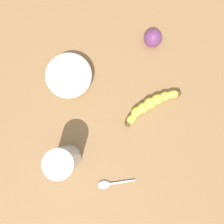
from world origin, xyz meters
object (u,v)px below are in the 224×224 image
smoothie_glass (64,161)px  ceramic_bowl (69,76)px  plum_fruit (153,38)px  banana (151,105)px  teaspoon (106,184)px

smoothie_glass → ceramic_bowl: size_ratio=0.92×
smoothie_glass → plum_fruit: (-31.49, 31.34, -3.54)cm
smoothie_glass → ceramic_bowl: 24.91cm
banana → teaspoon: size_ratio=1.65×
banana → plum_fruit: plum_fruit is taller
plum_fruit → teaspoon: bearing=-27.5°
ceramic_bowl → teaspoon: bearing=9.5°
smoothie_glass → plum_fruit: bearing=135.1°
banana → teaspoon: 27.42cm
banana → plum_fruit: (-19.86, 4.13, 1.10)cm
plum_fruit → teaspoon: 46.42cm
ceramic_bowl → plum_fruit: 28.00cm
plum_fruit → teaspoon: plum_fruit is taller
ceramic_bowl → teaspoon: (33.84, 5.65, -1.90)cm
smoothie_glass → ceramic_bowl: (-24.20, 4.31, -4.03)cm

